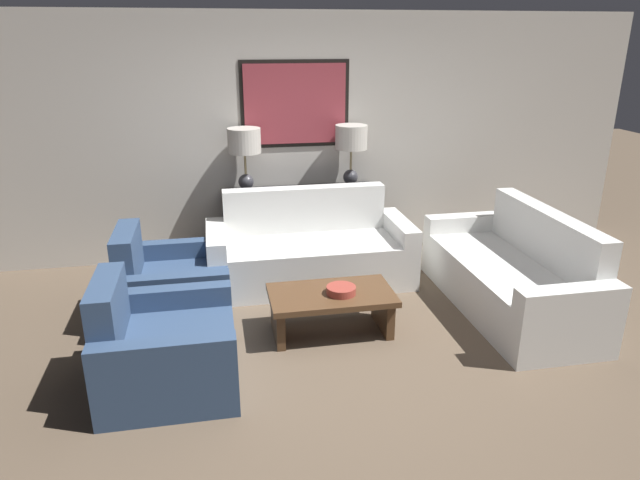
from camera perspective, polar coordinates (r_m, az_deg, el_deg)
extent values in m
plane|color=brown|center=(4.55, 2.50, -12.02)|extent=(20.00, 20.00, 0.00)
cube|color=beige|center=(6.41, -2.52, 10.15)|extent=(7.87, 0.10, 2.65)
cube|color=black|center=(6.31, -2.50, 13.43)|extent=(1.18, 0.01, 0.92)
cube|color=#9E3842|center=(6.30, -2.49, 13.42)|extent=(1.10, 0.02, 0.84)
cube|color=black|center=(6.38, -2.04, 1.59)|extent=(1.68, 0.38, 0.81)
cylinder|color=#333338|center=(6.20, -7.37, 4.95)|extent=(0.14, 0.14, 0.02)
sphere|color=#333338|center=(6.18, -7.40, 5.80)|extent=(0.16, 0.16, 0.16)
cylinder|color=#8C7A51|center=(6.13, -7.49, 7.59)|extent=(0.02, 0.02, 0.23)
cylinder|color=#B2ADA3|center=(6.08, -7.59, 9.83)|extent=(0.35, 0.35, 0.26)
cylinder|color=#333338|center=(6.37, 3.05, 5.49)|extent=(0.14, 0.14, 0.02)
sphere|color=#333338|center=(6.34, 3.07, 6.32)|extent=(0.16, 0.16, 0.16)
cylinder|color=#8C7A51|center=(6.30, 3.10, 8.06)|extent=(0.02, 0.02, 0.23)
cylinder|color=#B2ADA3|center=(6.26, 3.14, 10.24)|extent=(0.35, 0.35, 0.26)
cube|color=silver|center=(5.73, -0.82, -2.50)|extent=(1.68, 0.69, 0.45)
cube|color=silver|center=(6.05, -1.55, 1.09)|extent=(1.68, 0.18, 0.92)
cube|color=silver|center=(5.70, -10.24, -2.02)|extent=(0.18, 0.87, 0.62)
cube|color=silver|center=(6.00, 7.82, -0.78)|extent=(0.18, 0.87, 0.62)
cube|color=silver|center=(5.50, 17.30, -4.41)|extent=(0.69, 1.68, 0.45)
cube|color=silver|center=(5.63, 21.46, -1.79)|extent=(0.18, 1.68, 0.92)
cube|color=silver|center=(6.28, 14.23, -0.26)|extent=(0.87, 0.18, 0.62)
cube|color=silver|center=(4.80, 23.47, -7.77)|extent=(0.87, 0.18, 0.62)
cube|color=#4C331E|center=(4.79, 1.14, -5.53)|extent=(1.04, 0.59, 0.05)
cube|color=#4C331E|center=(4.81, -4.25, -7.98)|extent=(0.07, 0.47, 0.33)
cube|color=#4C331E|center=(4.98, 6.30, -7.02)|extent=(0.07, 0.47, 0.33)
cylinder|color=#93382D|center=(4.74, 2.13, -5.03)|extent=(0.25, 0.25, 0.07)
cube|color=navy|center=(5.25, -13.16, -5.37)|extent=(0.75, 0.68, 0.42)
cube|color=navy|center=(5.21, -18.47, -3.52)|extent=(0.18, 0.68, 0.85)
cube|color=navy|center=(4.85, -14.43, -6.62)|extent=(0.93, 0.14, 0.58)
cube|color=navy|center=(5.60, -14.03, -2.92)|extent=(0.93, 0.14, 0.58)
cube|color=navy|center=(4.31, -13.54, -11.34)|extent=(0.75, 0.68, 0.42)
cube|color=navy|center=(4.26, -20.12, -9.12)|extent=(0.18, 0.68, 0.85)
cube|color=navy|center=(3.93, -15.18, -13.47)|extent=(0.93, 0.14, 0.58)
cube|color=navy|center=(4.64, -14.57, -7.94)|extent=(0.93, 0.14, 0.58)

